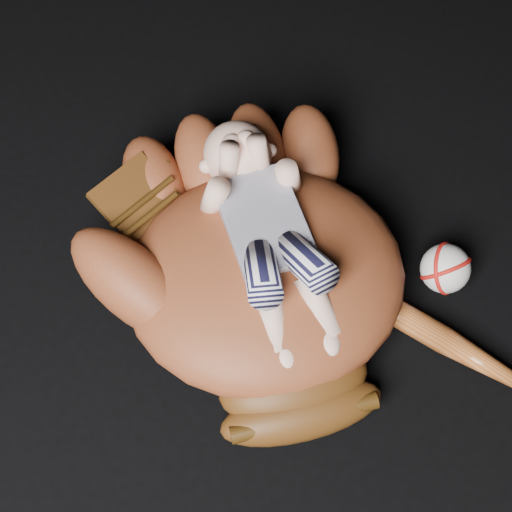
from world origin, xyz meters
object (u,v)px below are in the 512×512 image
at_px(newborn_baby, 271,238).
at_px(baseball_bat, 458,348).
at_px(baseball_glove, 265,269).
at_px(baseball, 445,268).

xyz_separation_m(newborn_baby, baseball_bat, (0.17, -0.22, -0.12)).
bearing_deg(baseball_glove, baseball, -7.66).
height_order(newborn_baby, baseball, newborn_baby).
bearing_deg(baseball, newborn_baby, 152.68).
relative_size(baseball_glove, baseball, 7.59).
height_order(baseball_glove, baseball, baseball_glove).
relative_size(newborn_baby, baseball, 4.99).
height_order(newborn_baby, baseball_bat, newborn_baby).
distance_m(baseball_glove, baseball_bat, 0.29).
distance_m(baseball_bat, baseball, 0.12).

